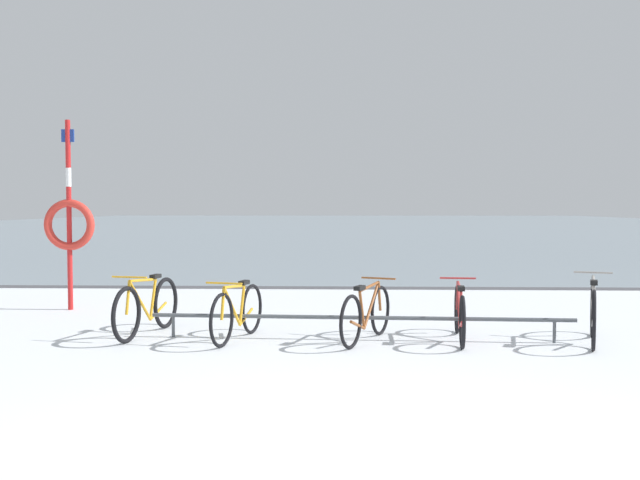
% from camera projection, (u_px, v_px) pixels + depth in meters
% --- Properties ---
extents(ground, '(80.00, 132.00, 0.08)m').
position_uv_depth(ground, '(345.00, 227.00, 58.29)').
color(ground, silver).
extents(bike_rack, '(5.26, 0.30, 0.31)m').
position_uv_depth(bike_rack, '(360.00, 318.00, 8.84)').
color(bike_rack, '#4C5156').
rests_on(bike_rack, ground).
extents(bicycle_0, '(0.51, 1.77, 0.81)m').
position_uv_depth(bicycle_0, '(147.00, 307.00, 9.16)').
color(bicycle_0, black).
rests_on(bicycle_0, ground).
extents(bicycle_1, '(0.54, 1.57, 0.76)m').
position_uv_depth(bicycle_1, '(237.00, 312.00, 8.82)').
color(bicycle_1, black).
rests_on(bicycle_1, ground).
extents(bicycle_2, '(0.72, 1.53, 0.75)m').
position_uv_depth(bicycle_2, '(366.00, 314.00, 8.74)').
color(bicycle_2, black).
rests_on(bicycle_2, ground).
extents(bicycle_3, '(0.46, 1.67, 0.74)m').
position_uv_depth(bicycle_3, '(460.00, 313.00, 8.79)').
color(bicycle_3, black).
rests_on(bicycle_3, ground).
extents(bicycle_4, '(0.64, 1.63, 0.84)m').
position_uv_depth(bicycle_4, '(593.00, 312.00, 8.63)').
color(bicycle_4, black).
rests_on(bicycle_4, ground).
extents(rescue_post, '(0.82, 0.13, 3.03)m').
position_uv_depth(rescue_post, '(69.00, 221.00, 11.38)').
color(rescue_post, red).
rests_on(rescue_post, ground).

